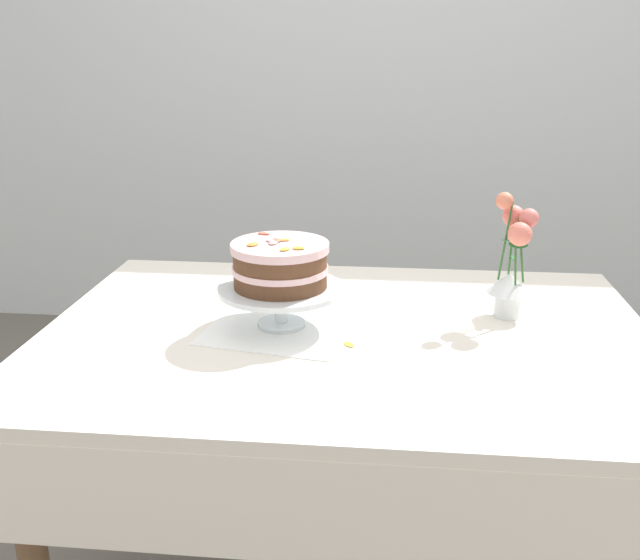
# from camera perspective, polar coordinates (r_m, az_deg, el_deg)

# --- Properties ---
(back_wall) EXTENTS (7.00, 0.08, 2.80)m
(back_wall) POSITION_cam_1_polar(r_m,az_deg,el_deg) (3.43, 4.48, 18.75)
(back_wall) COLOR silver
(back_wall) RESTS_ON ground
(dining_table) EXTENTS (1.40, 1.00, 0.74)m
(dining_table) POSITION_cam_1_polar(r_m,az_deg,el_deg) (1.68, 2.00, -7.14)
(dining_table) COLOR white
(dining_table) RESTS_ON ground
(linen_napkin) EXTENTS (0.37, 0.37, 0.00)m
(linen_napkin) POSITION_cam_1_polar(r_m,az_deg,el_deg) (1.68, -3.08, -3.67)
(linen_napkin) COLOR white
(linen_napkin) RESTS_ON dining_table
(cake_stand) EXTENTS (0.29, 0.29, 0.10)m
(cake_stand) POSITION_cam_1_polar(r_m,az_deg,el_deg) (1.65, -3.13, -1.05)
(cake_stand) COLOR silver
(cake_stand) RESTS_ON linen_napkin
(layer_cake) EXTENTS (0.22, 0.22, 0.11)m
(layer_cake) POSITION_cam_1_polar(r_m,az_deg,el_deg) (1.63, -3.17, 1.25)
(layer_cake) COLOR brown
(layer_cake) RESTS_ON cake_stand
(flower_vase) EXTENTS (0.11, 0.12, 0.30)m
(flower_vase) POSITION_cam_1_polar(r_m,az_deg,el_deg) (1.76, 14.97, 1.21)
(flower_vase) COLOR silver
(flower_vase) RESTS_ON dining_table
(loose_petal_0) EXTENTS (0.03, 0.04, 0.00)m
(loose_petal_0) POSITION_cam_1_polar(r_m,az_deg,el_deg) (1.58, 2.32, -5.12)
(loose_petal_0) COLOR yellow
(loose_petal_0) RESTS_ON dining_table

